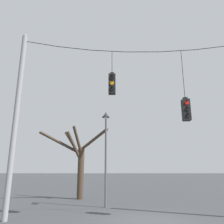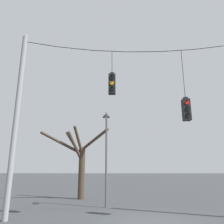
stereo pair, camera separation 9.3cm
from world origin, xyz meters
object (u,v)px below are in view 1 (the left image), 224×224
Objects in this scene: traffic_light_over_intersection at (112,84)px; traffic_light_near_right_pole at (186,109)px; street_lamp at (106,137)px; utility_pole_left at (16,118)px; bare_tree at (78,160)px.

traffic_light_near_right_pole reaches higher than traffic_light_over_intersection.
traffic_light_near_right_pole is at bearing -38.90° from street_lamp.
utility_pole_left is 2.46× the size of traffic_light_near_right_pole.
traffic_light_over_intersection is at bearing -69.11° from bare_tree.
utility_pole_left is 8.04m from traffic_light_near_right_pole.
traffic_light_near_right_pole is 5.09m from street_lamp.
traffic_light_near_right_pole is at bearing -0.00° from utility_pole_left.
street_lamp is (4.13, 3.15, -0.49)m from utility_pole_left.
traffic_light_near_right_pole is 0.69× the size of bare_tree.
bare_tree is at bearing 121.07° from street_lamp.
street_lamp is at bearing 97.29° from traffic_light_over_intersection.
traffic_light_near_right_pole is at bearing -48.05° from bare_tree.
traffic_light_over_intersection is at bearing -82.71° from street_lamp.
utility_pole_left reaches higher than street_lamp.
traffic_light_over_intersection is 0.42× the size of street_lamp.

